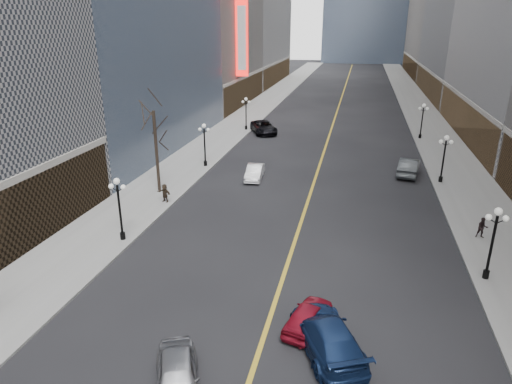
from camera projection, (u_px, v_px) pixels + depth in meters
The scene contains 19 objects.
sidewalk_east at pixel (433, 133), 63.28m from camera, with size 6.00×230.00×0.15m, color gray.
sidewalk_west at pixel (238, 124), 69.07m from camera, with size 6.00×230.00×0.15m, color gray.
lane_line at pixel (336, 116), 75.34m from camera, with size 0.25×200.00×0.02m, color gold.
streetlamp_east_1 at pixel (494, 236), 26.18m from camera, with size 1.26×0.44×4.52m.
streetlamp_east_2 at pixel (444, 154), 42.64m from camera, with size 1.26×0.44×4.52m.
streetlamp_east_3 at pixel (422, 117), 59.09m from camera, with size 1.26×0.44×4.52m.
streetlamp_west_1 at pixel (119, 203), 31.06m from camera, with size 1.26×0.44×4.52m.
streetlamp_west_2 at pixel (204, 140), 47.52m from camera, with size 1.26×0.44×4.52m.
streetlamp_west_3 at pixel (246, 110), 63.98m from camera, with size 1.26×0.44×4.52m.
theatre_marquee at pixel (242, 38), 74.45m from camera, with size 2.00×0.55×12.00m.
tree_west_far at pixel (154, 123), 39.39m from camera, with size 3.60×3.60×7.92m.
car_nb_near at pixel (177, 377), 18.73m from camera, with size 1.79×4.46×1.52m, color #999AA0.
car_nb_mid at pixel (255, 172), 44.56m from camera, with size 1.48×4.24×1.40m, color white.
car_nb_far at pixel (264, 127), 63.03m from camera, with size 2.83×6.15×1.71m, color black.
car_sb_near at pixel (327, 336), 21.06m from camera, with size 2.34×5.75×1.67m, color navy.
car_sb_mid at pixel (308, 316), 22.76m from camera, with size 1.55×3.86×1.31m, color maroon.
car_sb_far at pixel (409, 167), 45.72m from camera, with size 1.82×5.21×1.72m, color #44494B.
ped_east_walk at pixel (482, 228), 31.98m from camera, with size 0.73×0.40×1.51m, color black.
ped_west_far at pixel (165, 193), 38.44m from camera, with size 1.46×0.42×1.57m, color #30251B.
Camera 1 is at (3.69, 3.91, 14.41)m, focal length 32.00 mm.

